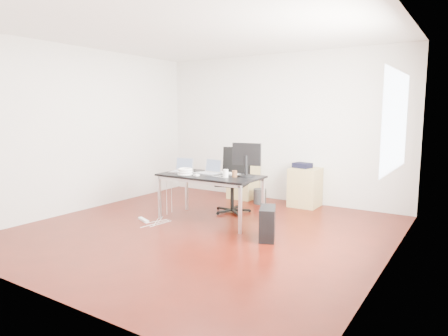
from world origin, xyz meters
The scene contains 18 objects.
room_shell centered at (0.04, 0.00, 1.40)m, with size 5.00×5.00×5.00m.
desk centered at (-0.23, 0.51, 0.68)m, with size 1.60×0.80×0.73m.
office_chair centered at (-0.22, 1.21, 0.61)m, with size 0.58×0.60×1.08m.
filing_cabinet_left centered at (-0.62, 2.23, 0.35)m, with size 0.50×0.50×0.70m, color tan.
filing_cabinet_right centered at (0.67, 2.23, 0.35)m, with size 0.50×0.50×0.70m, color tan.
pc_tower centered at (0.96, 0.14, 0.22)m, with size 0.20×0.45×0.44m, color black.
wastebasket centered at (-0.11, 1.96, 0.14)m, with size 0.24×0.24×0.28m, color black.
power_strip centered at (-1.09, -0.10, 0.02)m, with size 0.30×0.06×0.04m, color white.
laptop_left centered at (-0.79, 0.50, 0.79)m, with size 0.37×0.31×0.23m.
laptop_right centered at (-0.29, 0.60, 0.79)m, with size 0.35×0.28×0.23m.
monitor centered at (0.32, 0.68, 1.01)m, with size 0.45×0.26×0.51m.
keyboard centered at (-0.02, 0.72, 0.74)m, with size 0.44×0.14×0.02m, color white.
cup_white centered at (0.11, 0.43, 0.79)m, with size 0.08×0.08×0.12m, color white.
cup_brown centered at (0.20, 0.53, 0.78)m, with size 0.08×0.08×0.10m, color #58341E.
cable_coil centered at (-0.54, 0.27, 0.78)m, with size 0.24×0.24×0.11m.
power_adapter centered at (-0.35, 0.30, 0.74)m, with size 0.07×0.07×0.03m, color white.
speaker centered at (-0.57, 2.20, 0.79)m, with size 0.09×0.08×0.18m, color #9E9E9E.
navy_garment centered at (0.60, 2.24, 0.74)m, with size 0.30×0.24×0.09m, color black.
Camera 1 is at (3.28, -4.55, 1.70)m, focal length 32.00 mm.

